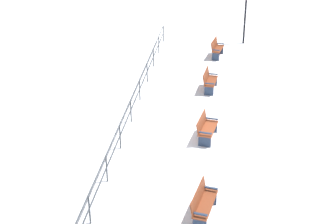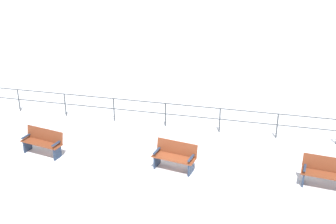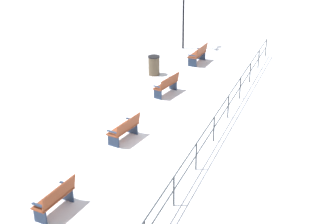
# 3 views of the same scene
# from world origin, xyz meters

# --- Properties ---
(ground_plane) EXTENTS (80.00, 80.00, 0.00)m
(ground_plane) POSITION_xyz_m (0.00, 0.00, 0.00)
(ground_plane) COLOR white
(ground_plane) RESTS_ON ground
(bench_nearest) EXTENTS (0.68, 1.51, 0.96)m
(bench_nearest) POSITION_xyz_m (-0.05, -9.12, 0.49)
(bench_nearest) COLOR brown
(bench_nearest) RESTS_ON ground
(bench_second) EXTENTS (0.76, 1.54, 0.87)m
(bench_second) POSITION_xyz_m (-0.03, -4.55, 0.46)
(bench_second) COLOR brown
(bench_second) RESTS_ON ground
(bench_third) EXTENTS (0.79, 1.45, 0.89)m
(bench_third) POSITION_xyz_m (-0.13, 0.01, 0.45)
(bench_third) COLOR brown
(bench_third) RESTS_ON ground
(bench_fourth) EXTENTS (0.67, 1.42, 0.92)m
(bench_fourth) POSITION_xyz_m (-0.18, 4.57, 0.47)
(bench_fourth) COLOR brown
(bench_fourth) RESTS_ON ground
(waterfront_railing) EXTENTS (0.05, 23.07, 0.98)m
(waterfront_railing) POSITION_xyz_m (-3.13, -0.00, 0.67)
(waterfront_railing) COLOR #383D42
(waterfront_railing) RESTS_ON ground
(trash_bin) EXTENTS (0.57, 0.57, 0.96)m
(trash_bin) POSITION_xyz_m (1.46, -6.69, 0.48)
(trash_bin) COLOR brown
(trash_bin) RESTS_ON ground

